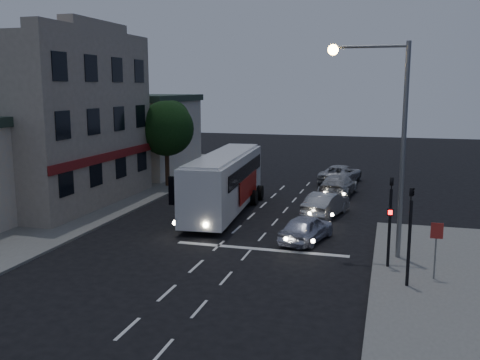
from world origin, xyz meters
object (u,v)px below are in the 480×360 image
(tour_bus, at_px, (225,181))
(traffic_signal_main, at_px, (390,211))
(car_sedan_c, at_px, (341,174))
(streetlight, at_px, (388,125))
(car_suv, at_px, (306,228))
(car_sedan_b, at_px, (338,185))
(traffic_signal_side, at_px, (410,225))
(regulatory_sign, at_px, (436,241))
(street_tree, at_px, (166,126))
(car_sedan_a, at_px, (326,204))

(tour_bus, distance_m, traffic_signal_main, 12.16)
(car_sedan_c, bearing_deg, traffic_signal_main, 111.96)
(streetlight, bearing_deg, car_suv, 155.61)
(car_sedan_b, relative_size, streetlight, 0.56)
(traffic_signal_side, height_order, regulatory_sign, traffic_signal_side)
(tour_bus, bearing_deg, streetlight, -38.99)
(traffic_signal_main, bearing_deg, tour_bus, 140.30)
(streetlight, bearing_deg, regulatory_sign, -51.25)
(street_tree, bearing_deg, traffic_signal_side, -44.50)
(car_suv, xyz_separation_m, car_sedan_b, (0.38, 11.44, 0.07))
(tour_bus, bearing_deg, car_sedan_c, 59.89)
(street_tree, bearing_deg, car_sedan_b, 1.01)
(car_suv, bearing_deg, tour_bus, -26.48)
(car_suv, relative_size, car_sedan_a, 0.92)
(streetlight, xyz_separation_m, street_tree, (-15.55, 12.82, -1.23))
(car_sedan_c, distance_m, traffic_signal_side, 21.85)
(car_sedan_b, xyz_separation_m, traffic_signal_side, (4.10, -16.44, 1.69))
(traffic_signal_side, relative_size, regulatory_sign, 1.86)
(traffic_signal_main, distance_m, regulatory_sign, 2.14)
(tour_bus, relative_size, streetlight, 1.27)
(car_sedan_c, xyz_separation_m, traffic_signal_side, (4.39, -21.33, 1.72))
(traffic_signal_side, relative_size, streetlight, 0.46)
(street_tree, bearing_deg, car_suv, -43.03)
(car_sedan_a, height_order, streetlight, streetlight)
(street_tree, bearing_deg, car_sedan_a, -25.59)
(car_sedan_a, xyz_separation_m, car_sedan_b, (0.10, 6.11, 0.03))
(tour_bus, relative_size, car_sedan_a, 2.71)
(car_sedan_c, distance_m, traffic_signal_main, 19.78)
(car_suv, distance_m, car_sedan_a, 5.34)
(car_sedan_a, relative_size, streetlight, 0.47)
(traffic_signal_main, height_order, street_tree, street_tree)
(traffic_signal_side, bearing_deg, street_tree, 135.50)
(car_sedan_a, height_order, car_sedan_b, car_sedan_b)
(tour_bus, bearing_deg, traffic_signal_side, -48.21)
(tour_bus, distance_m, car_sedan_c, 12.95)
(car_suv, xyz_separation_m, car_sedan_a, (0.28, 5.33, 0.04))
(car_sedan_c, height_order, regulatory_sign, regulatory_sign)
(car_sedan_c, relative_size, traffic_signal_side, 1.23)
(streetlight, bearing_deg, tour_bus, 145.11)
(car_sedan_c, xyz_separation_m, street_tree, (-12.11, -5.11, 3.80))
(car_suv, bearing_deg, car_sedan_b, -77.97)
(car_sedan_c, bearing_deg, streetlight, 112.00)
(tour_bus, bearing_deg, car_suv, -44.53)
(tour_bus, xyz_separation_m, street_tree, (-6.46, 6.48, 2.62))
(car_sedan_b, bearing_deg, regulatory_sign, 114.20)
(car_suv, relative_size, car_sedan_b, 0.77)
(tour_bus, height_order, streetlight, streetlight)
(streetlight, bearing_deg, traffic_signal_main, -79.80)
(tour_bus, xyz_separation_m, traffic_signal_side, (10.05, -9.74, 0.54))
(traffic_signal_side, bearing_deg, streetlight, 105.70)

